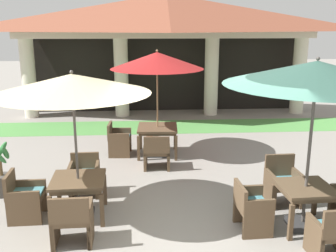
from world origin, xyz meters
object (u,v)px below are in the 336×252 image
patio_chair_mid_left_south (332,233)px  patio_umbrella_mid_right (157,62)px  patio_table_mid_left (305,192)px  patio_table_mid_right (158,130)px  patio_umbrella_near_foreground (72,85)px  patio_chair_near_foreground_north (85,176)px  patio_umbrella_mid_left (317,74)px  terracotta_urn (149,133)px  patio_chair_mid_right_south (157,152)px  patio_table_near_foreground (78,184)px  potted_palm_left_edge (2,178)px  patio_chair_mid_left_west (251,207)px  patio_chair_mid_right_west (119,140)px  patio_chair_near_foreground_west (24,197)px  patio_chair_near_foreground_south (72,220)px  patio_chair_mid_left_north (283,183)px

patio_chair_mid_left_south → patio_umbrella_mid_right: bearing=113.1°
patio_table_mid_left → patio_table_mid_right: size_ratio=0.84×
patio_umbrella_near_foreground → patio_chair_near_foreground_north: (-0.03, 0.93, -1.96)m
patio_umbrella_mid_left → terracotta_urn: patio_umbrella_mid_left is taller
patio_chair_near_foreground_north → patio_chair_mid_right_south: bearing=-139.9°
patio_table_near_foreground → patio_umbrella_near_foreground: patio_umbrella_near_foreground is taller
patio_table_mid_left → terracotta_urn: 6.02m
patio_umbrella_mid_right → potted_palm_left_edge: bearing=-144.3°
patio_chair_near_foreground_north → patio_chair_mid_left_west: 3.33m
patio_chair_mid_right_south → patio_chair_mid_right_west: size_ratio=1.00×
patio_chair_mid_right_west → patio_umbrella_mid_right: bearing=90.0°
patio_chair_near_foreground_north → patio_chair_mid_right_south: (1.49, 1.34, 0.01)m
patio_chair_mid_right_south → patio_chair_near_foreground_west: bearing=-132.9°
patio_chair_near_foreground_north → patio_chair_mid_right_south: patio_chair_mid_right_south is taller
patio_umbrella_mid_right → patio_table_mid_right: bearing=0.0°
potted_palm_left_edge → terracotta_urn: 4.87m
patio_table_mid_left → patio_chair_mid_right_south: (-2.34, 2.89, -0.23)m
patio_chair_mid_left_south → patio_umbrella_mid_right: size_ratio=0.32×
patio_table_near_foreground → patio_chair_near_foreground_south: patio_chair_near_foreground_south is taller
patio_chair_near_foreground_north → patio_umbrella_mid_right: size_ratio=0.30×
patio_umbrella_mid_left → patio_umbrella_mid_right: 4.52m
patio_umbrella_near_foreground → patio_chair_mid_left_north: bearing=4.3°
patio_chair_mid_left_west → patio_chair_near_foreground_north: bearing=-121.4°
patio_table_near_foreground → patio_table_mid_left: (3.79, -0.63, 0.01)m
patio_table_mid_left → patio_table_mid_right: patio_table_mid_right is taller
patio_chair_near_foreground_west → patio_umbrella_mid_left: bearing=80.9°
patio_table_mid_left → patio_chair_mid_right_south: patio_chair_mid_right_south is taller
patio_chair_near_foreground_west → patio_table_near_foreground: bearing=90.0°
patio_chair_mid_left_north → patio_chair_mid_right_west: size_ratio=1.07×
patio_umbrella_near_foreground → patio_chair_near_foreground_south: (0.03, -0.93, -1.93)m
patio_table_near_foreground → patio_chair_near_foreground_north: 0.95m
patio_chair_mid_left_west → patio_chair_mid_left_south: patio_chair_mid_left_south is taller
patio_chair_near_foreground_west → patio_chair_mid_left_north: patio_chair_mid_left_north is taller
patio_table_near_foreground → patio_umbrella_mid_left: patio_umbrella_mid_left is taller
patio_chair_mid_left_west → patio_table_mid_right: (-1.38, 3.94, 0.25)m
patio_chair_mid_left_south → patio_chair_mid_right_west: patio_chair_mid_left_south is taller
patio_umbrella_near_foreground → patio_chair_near_foreground_west: size_ratio=3.04×
patio_table_near_foreground → patio_chair_mid_left_south: patio_chair_mid_left_south is taller
patio_umbrella_near_foreground → patio_chair_near_foreground_south: size_ratio=3.01×
patio_umbrella_near_foreground → patio_table_mid_right: 3.98m
patio_chair_near_foreground_west → patio_umbrella_mid_right: patio_umbrella_mid_right is taller
patio_chair_mid_left_north → patio_chair_mid_left_west: bearing=45.3°
patio_table_near_foreground → patio_chair_near_foreground_north: (-0.03, 0.93, -0.22)m
patio_table_near_foreground → patio_chair_mid_right_west: 3.37m
patio_chair_near_foreground_west → patio_chair_near_foreground_north: (0.90, 0.96, -0.01)m
patio_umbrella_near_foreground → patio_chair_mid_left_west: patio_umbrella_near_foreground is taller
patio_chair_near_foreground_south → patio_chair_near_foreground_north: (-0.06, 1.85, -0.02)m
patio_chair_near_foreground_north → potted_palm_left_edge: bearing=-4.3°
patio_table_near_foreground → patio_umbrella_near_foreground: 1.73m
patio_chair_near_foreground_west → patio_chair_mid_left_west: patio_chair_near_foreground_west is taller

